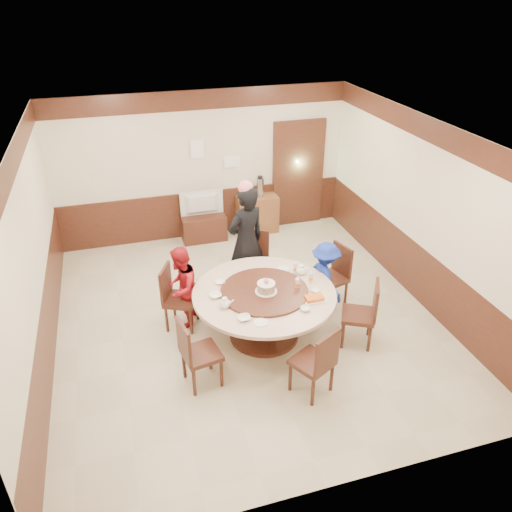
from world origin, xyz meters
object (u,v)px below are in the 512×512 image
object	(u,v)px
banquet_table	(264,305)
person_red	(181,288)
shrimp_platter	(314,299)
birthday_cake	(266,287)
side_cabinet	(257,214)
television	(202,204)
thermos	(260,187)
person_blue	(325,278)
tv_stand	(204,227)
person_standing	(246,242)

from	to	relation	value
banquet_table	person_red	xyz separation A→B (m)	(-1.05, 0.62, 0.09)
banquet_table	shrimp_platter	world-z (taller)	shrimp_platter
birthday_cake	person_red	bearing A→B (deg)	148.05
banquet_table	side_cabinet	distance (m)	3.38
birthday_cake	shrimp_platter	size ratio (longest dim) A/B	1.02
television	side_cabinet	bearing A→B (deg)	-177.98
birthday_cake	thermos	bearing A→B (deg)	74.42
thermos	person_blue	bearing A→B (deg)	-87.57
person_red	banquet_table	bearing A→B (deg)	84.75
shrimp_platter	banquet_table	bearing A→B (deg)	146.43
shrimp_platter	person_blue	bearing A→B (deg)	56.39
television	tv_stand	bearing A→B (deg)	-0.00
birthday_cake	thermos	distance (m)	3.42
banquet_table	tv_stand	bearing A→B (deg)	93.96
side_cabinet	thermos	world-z (taller)	thermos
tv_stand	thermos	size ratio (longest dim) A/B	2.24
banquet_table	shrimp_platter	bearing A→B (deg)	-33.57
person_standing	tv_stand	xyz separation A→B (m)	(-0.30, 2.02, -0.66)
person_red	person_blue	distance (m)	2.13
shrimp_platter	tv_stand	bearing A→B (deg)	102.49
person_red	tv_stand	world-z (taller)	person_red
banquet_table	birthday_cake	xyz separation A→B (m)	(0.01, -0.04, 0.32)
birthday_cake	tv_stand	xyz separation A→B (m)	(-0.24, 3.27, -0.60)
person_red	television	distance (m)	2.73
banquet_table	side_cabinet	world-z (taller)	banquet_table
person_blue	birthday_cake	size ratio (longest dim) A/B	3.82
birthday_cake	thermos	xyz separation A→B (m)	(0.92, 3.30, 0.09)
person_red	thermos	distance (m)	3.31
tv_stand	television	distance (m)	0.49
birthday_cake	television	world-z (taller)	birthday_cake
person_blue	shrimp_platter	distance (m)	0.89
shrimp_platter	side_cabinet	distance (m)	3.67
person_blue	shrimp_platter	size ratio (longest dim) A/B	3.88
person_blue	birthday_cake	world-z (taller)	person_blue
television	person_red	bearing A→B (deg)	72.78
birthday_cake	thermos	size ratio (longest dim) A/B	0.80
person_standing	television	world-z (taller)	person_standing
person_standing	side_cabinet	bearing A→B (deg)	-131.99
person_red	tv_stand	xyz separation A→B (m)	(0.83, 2.60, -0.38)
banquet_table	person_standing	world-z (taller)	person_standing
person_red	thermos	bearing A→B (deg)	168.44
banquet_table	thermos	world-z (taller)	thermos
person_blue	television	world-z (taller)	person_blue
person_blue	person_red	bearing A→B (deg)	72.83
side_cabinet	thermos	xyz separation A→B (m)	(0.06, 0.00, 0.56)
shrimp_platter	thermos	size ratio (longest dim) A/B	0.79
person_red	thermos	xyz separation A→B (m)	(1.98, 2.63, 0.31)
birthday_cake	banquet_table	bearing A→B (deg)	107.47
thermos	television	bearing A→B (deg)	-178.51
television	side_cabinet	world-z (taller)	television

